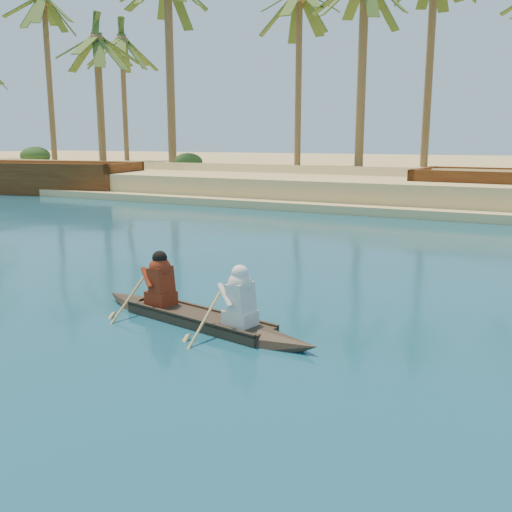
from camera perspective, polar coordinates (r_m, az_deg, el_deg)
The scene contains 5 objects.
sandy_embankment at distance 48.42m, azimuth 22.64°, elevation 7.57°, with size 150.00×51.00×1.50m.
palm_grove at distance 36.84m, azimuth 21.86°, elevation 18.32°, with size 110.00×14.00×16.00m, color #375C20, non-canonical shape.
shrub_cluster at distance 33.10m, azimuth 20.35°, elevation 7.45°, with size 100.00×6.00×2.40m, color #213C16, non-canonical shape.
canoe at distance 10.02m, azimuth -5.79°, elevation -5.33°, with size 4.98×1.62×1.36m.
barge_left at distance 37.90m, azimuth -21.41°, elevation 7.13°, with size 13.56×6.82×2.16m.
Camera 1 is at (4.10, -1.29, 3.17)m, focal length 40.00 mm.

